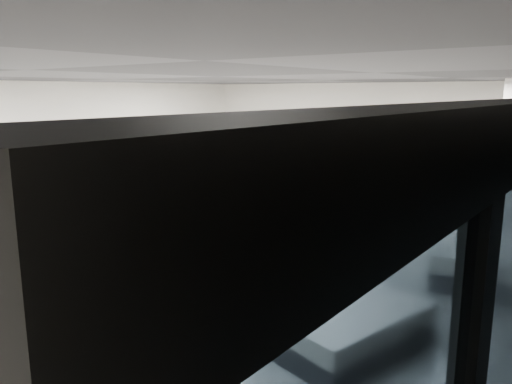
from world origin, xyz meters
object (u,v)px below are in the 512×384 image
(person, at_px, (292,180))
(flat_bed_left_far, at_px, (250,187))
(flat_bed_right_far, at_px, (489,262))
(flat_bed_right_near, at_px, (339,323))
(wall_poster, at_px, (64,144))
(remote, at_px, (288,193))
(divider_panel, at_px, (342,183))
(hero_bed, at_px, (281,222))
(column, at_px, (510,158))

(person, distance_m, flat_bed_left_far, 4.40)
(flat_bed_right_far, bearing_deg, person, 179.33)
(flat_bed_right_near, xyz_separation_m, wall_poster, (-9.46, 2.33, 1.35))
(remote, xyz_separation_m, divider_panel, (0.27, 1.68, 0.00))
(hero_bed, xyz_separation_m, flat_bed_right_near, (2.97, -3.05, -0.12))
(flat_bed_left_far, bearing_deg, hero_bed, -43.34)
(flat_bed_right_far, distance_m, wall_poster, 10.47)
(person, height_order, remote, person)
(divider_panel, xyz_separation_m, flat_bed_right_far, (3.37, -1.35, -0.71))
(remote, distance_m, column, 4.69)
(flat_bed_right_near, distance_m, flat_bed_left_far, 8.73)
(hero_bed, xyz_separation_m, wall_poster, (-6.49, -0.73, 1.23))
(person, distance_m, remote, 0.46)
(flat_bed_right_far, xyz_separation_m, wall_poster, (-10.34, -0.99, 1.32))
(flat_bed_right_far, bearing_deg, flat_bed_right_near, -105.00)
(flat_bed_left_far, bearing_deg, person, -40.06)
(remote, bearing_deg, wall_poster, -167.45)
(wall_poster, bearing_deg, person, 8.98)
(person, relative_size, flat_bed_right_far, 0.75)
(flat_bed_right_far, bearing_deg, wall_poster, -174.55)
(hero_bed, bearing_deg, divider_panel, 73.26)
(person, bearing_deg, flat_bed_right_far, 6.27)
(hero_bed, height_order, column, column)
(flat_bed_right_far, height_order, column, column)
(divider_panel, height_order, flat_bed_left_far, divider_panel)
(wall_poster, bearing_deg, flat_bed_right_far, 5.45)
(column, distance_m, wall_poster, 10.71)
(hero_bed, relative_size, divider_panel, 0.98)
(flat_bed_left_far, distance_m, wall_poster, 5.17)
(divider_panel, bearing_deg, column, 42.60)
(hero_bed, bearing_deg, column, 43.51)
(divider_panel, distance_m, column, 3.45)
(flat_bed_right_far, relative_size, column, 0.70)
(remote, height_order, column, column)
(flat_bed_right_far, height_order, wall_poster, wall_poster)
(flat_bed_right_far, height_order, flat_bed_left_far, flat_bed_right_far)
(remote, bearing_deg, person, 122.15)
(divider_panel, height_order, flat_bed_right_near, divider_panel)
(person, xyz_separation_m, divider_panel, (0.45, 1.31, -0.20))
(person, bearing_deg, divider_panel, 78.05)
(flat_bed_right_near, distance_m, column, 6.49)
(person, bearing_deg, flat_bed_right_near, -41.90)
(divider_panel, distance_m, flat_bed_left_far, 4.08)
(hero_bed, xyz_separation_m, flat_bed_left_far, (-3.25, 3.07, -0.13))
(wall_poster, bearing_deg, flat_bed_left_far, 49.54)
(person, height_order, wall_poster, same)
(person, distance_m, divider_panel, 1.40)
(flat_bed_left_far, bearing_deg, wall_poster, -130.46)
(hero_bed, relative_size, remote, 15.24)
(column, bearing_deg, person, -138.95)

